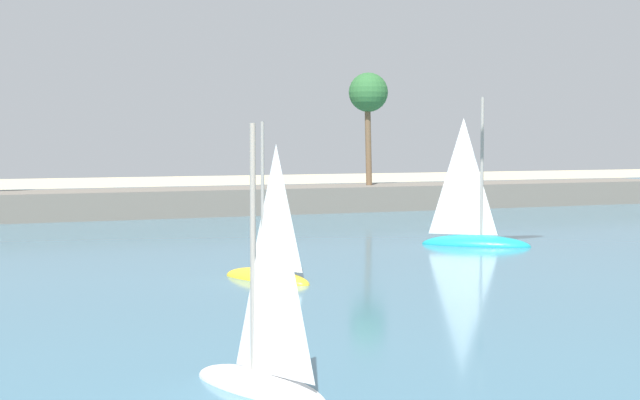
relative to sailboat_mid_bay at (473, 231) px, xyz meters
name	(u,v)px	position (x,y,z in m)	size (l,w,h in m)	color
sailboat_mid_bay	(473,231)	(0.00, 0.00, 0.00)	(4.93, 4.66, 7.57)	teal
sailboat_toward_headland	(262,365)	(-19.35, -22.78, -0.16)	(2.32, 4.21, 5.84)	white
sailboat_far_left	(268,265)	(-13.29, -7.39, -0.13)	(2.73, 4.41, 6.14)	yellow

